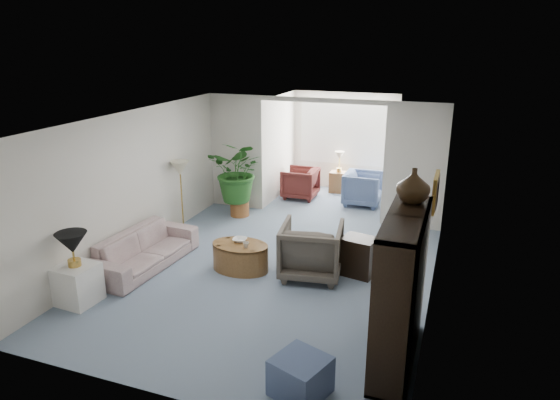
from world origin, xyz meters
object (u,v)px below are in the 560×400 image
at_px(floor_lamp, 180,168).
at_px(cabinet_urn, 413,186).
at_px(coffee_bowl, 240,240).
at_px(wingback_chair, 311,250).
at_px(framed_picture, 436,192).
at_px(sofa, 145,250).
at_px(end_table, 78,284).
at_px(ottoman, 301,376).
at_px(sunroom_table, 339,182).
at_px(sunroom_chair_blue, 363,189).
at_px(table_lamp, 72,243).
at_px(coffee_table, 240,257).
at_px(plant_pot, 240,208).
at_px(side_table_dark, 359,256).
at_px(sunroom_chair_maroon, 300,183).
at_px(entertainment_cabinet, 401,290).
at_px(coffee_cup, 246,245).

height_order(floor_lamp, cabinet_urn, cabinet_urn).
height_order(floor_lamp, coffee_bowl, floor_lamp).
height_order(wingback_chair, cabinet_urn, cabinet_urn).
relative_size(framed_picture, wingback_chair, 0.52).
xyz_separation_m(sofa, end_table, (-0.20, -1.35, -0.01)).
distance_m(ottoman, sunroom_table, 7.43).
distance_m(sunroom_chair_blue, sunroom_table, 1.07).
bearing_deg(table_lamp, end_table, 0.00).
xyz_separation_m(end_table, sunroom_chair_blue, (2.96, 5.80, 0.09)).
height_order(coffee_table, plant_pot, coffee_table).
xyz_separation_m(framed_picture, sunroom_table, (-2.49, 4.95, -1.44)).
height_order(side_table_dark, cabinet_urn, cabinet_urn).
distance_m(cabinet_urn, ottoman, 2.48).
bearing_deg(table_lamp, sunroom_chair_maroon, 75.84).
distance_m(side_table_dark, sunroom_table, 4.49).
bearing_deg(sunroom_chair_blue, side_table_dark, -170.62).
bearing_deg(cabinet_urn, plant_pot, 138.11).
bearing_deg(sunroom_chair_maroon, ottoman, 17.31).
bearing_deg(entertainment_cabinet, table_lamp, -177.11).
relative_size(sofa, wingback_chair, 2.11).
relative_size(entertainment_cabinet, ottoman, 3.40).
height_order(ottoman, sunroom_table, sunroom_table).
distance_m(coffee_table, sunroom_chair_blue, 4.21).
bearing_deg(cabinet_urn, framed_picture, 75.34).
distance_m(coffee_table, entertainment_cabinet, 3.21).
relative_size(sunroom_chair_blue, sunroom_chair_maroon, 1.06).
bearing_deg(sofa, wingback_chair, -73.25).
xyz_separation_m(wingback_chair, ottoman, (0.70, -2.73, -0.23)).
distance_m(coffee_cup, wingback_chair, 1.04).
xyz_separation_m(coffee_bowl, sunroom_chair_maroon, (-0.23, 3.92, -0.12)).
bearing_deg(sunroom_chair_maroon, sunroom_chair_blue, 89.28).
bearing_deg(ottoman, sofa, 148.31).
bearing_deg(cabinet_urn, sunroom_table, 111.17).
relative_size(framed_picture, coffee_cup, 5.04).
height_order(coffee_bowl, sunroom_chair_blue, sunroom_chair_blue).
height_order(sofa, sunroom_table, sofa).
bearing_deg(sunroom_chair_blue, coffee_cup, 164.71).
bearing_deg(sunroom_table, floor_lamp, -123.33).
distance_m(table_lamp, sunroom_chair_blue, 6.54).
relative_size(plant_pot, sunroom_chair_blue, 0.48).
relative_size(end_table, sunroom_chair_blue, 0.69).
distance_m(floor_lamp, plant_pot, 1.72).
relative_size(floor_lamp, sunroom_table, 0.70).
distance_m(coffee_cup, sunroom_chair_maroon, 4.15).
bearing_deg(framed_picture, end_table, -161.15).
bearing_deg(side_table_dark, entertainment_cabinet, -66.83).
relative_size(coffee_table, side_table_dark, 1.52).
bearing_deg(sunroom_table, coffee_table, -95.64).
bearing_deg(floor_lamp, side_table_dark, -11.89).
xyz_separation_m(sofa, floor_lamp, (-0.29, 1.70, 0.95)).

